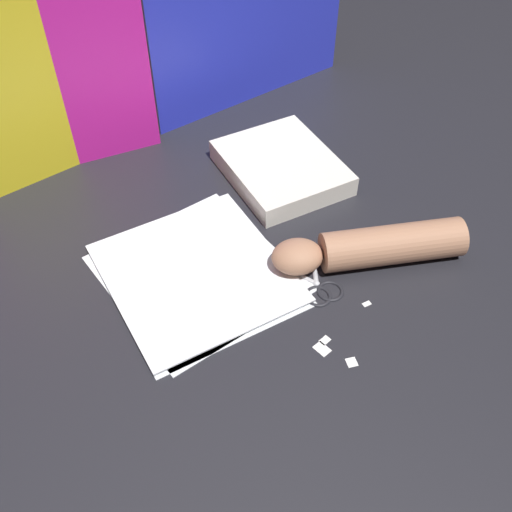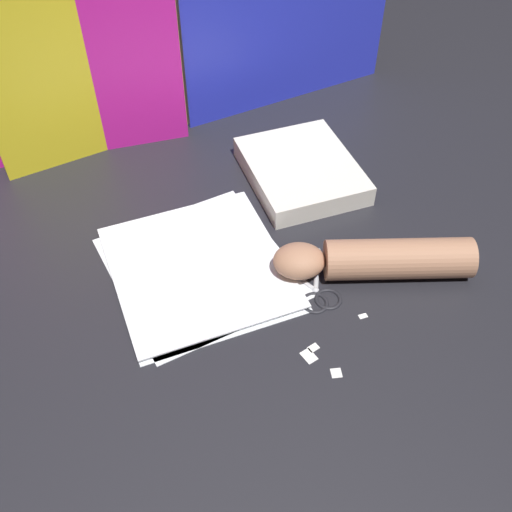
% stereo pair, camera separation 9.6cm
% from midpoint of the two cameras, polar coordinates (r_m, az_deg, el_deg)
% --- Properties ---
extents(ground_plane, '(6.00, 6.00, 0.00)m').
position_cam_midpoint_polar(ground_plane, '(1.05, 3.43, -0.83)').
color(ground_plane, black).
extents(backdrop_panel_left, '(0.54, 0.10, 0.52)m').
position_cam_midpoint_polar(backdrop_panel_left, '(1.20, -18.68, 18.99)').
color(backdrop_panel_left, '#D81E9E').
rests_on(backdrop_panel_left, ground_plane).
extents(backdrop_panel_center, '(0.75, 0.08, 0.38)m').
position_cam_midpoint_polar(backdrop_panel_center, '(1.28, -6.00, 19.37)').
color(backdrop_panel_center, yellow).
rests_on(backdrop_panel_center, ground_plane).
extents(backdrop_panel_right, '(0.50, 0.05, 0.41)m').
position_cam_midpoint_polar(backdrop_panel_right, '(1.38, 5.30, 21.97)').
color(backdrop_panel_right, '#2833D1').
rests_on(backdrop_panel_right, ground_plane).
extents(paper_stack, '(0.31, 0.33, 0.01)m').
position_cam_midpoint_polar(paper_stack, '(1.04, -2.80, -1.22)').
color(paper_stack, white).
rests_on(paper_stack, ground_plane).
extents(book_closed, '(0.23, 0.26, 0.04)m').
position_cam_midpoint_polar(book_closed, '(1.21, 6.61, 7.99)').
color(book_closed, silver).
rests_on(book_closed, ground_plane).
extents(scissors, '(0.10, 0.15, 0.01)m').
position_cam_midpoint_polar(scissors, '(1.01, 8.47, -3.33)').
color(scissors, silver).
rests_on(scissors, ground_plane).
extents(hand_forearm, '(0.34, 0.20, 0.07)m').
position_cam_midpoint_polar(hand_forearm, '(1.04, 14.04, -0.44)').
color(hand_forearm, '#A87556').
rests_on(hand_forearm, ground_plane).
extents(paper_scrap_near, '(0.02, 0.01, 0.00)m').
position_cam_midpoint_polar(paper_scrap_near, '(1.00, 12.91, -5.74)').
color(paper_scrap_near, white).
rests_on(paper_scrap_near, ground_plane).
extents(paper_scrap_mid, '(0.02, 0.03, 0.00)m').
position_cam_midpoint_polar(paper_scrap_mid, '(0.93, 8.04, -9.58)').
color(paper_scrap_mid, white).
rests_on(paper_scrap_mid, ground_plane).
extents(paper_scrap_far, '(0.02, 0.02, 0.00)m').
position_cam_midpoint_polar(paper_scrap_far, '(0.92, 10.47, -11.16)').
color(paper_scrap_far, white).
rests_on(paper_scrap_far, ground_plane).
extents(paper_scrap_side, '(0.02, 0.02, 0.00)m').
position_cam_midpoint_polar(paper_scrap_side, '(0.94, 8.44, -8.80)').
color(paper_scrap_side, white).
rests_on(paper_scrap_side, ground_plane).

